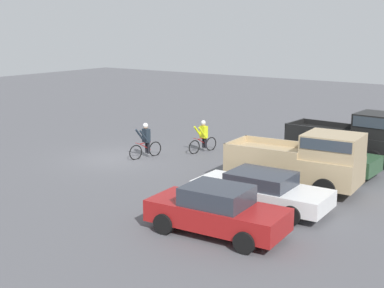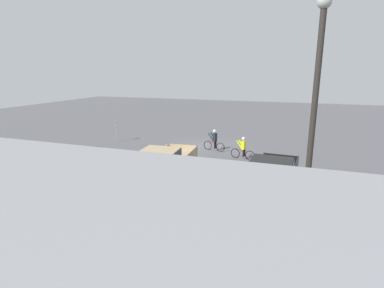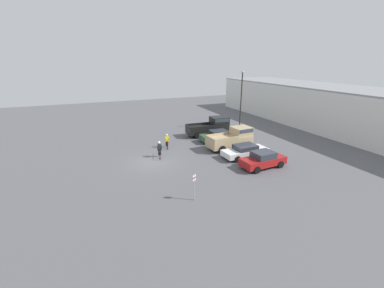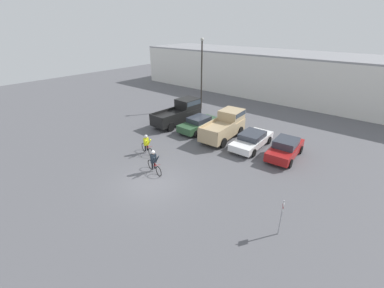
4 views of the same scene
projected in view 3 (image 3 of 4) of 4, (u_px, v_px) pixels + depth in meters
name	position (u px, v px, depth m)	size (l,w,h in m)	color
ground_plane	(153.00, 161.00, 24.65)	(80.00, 80.00, 0.00)	#56565B
warehouse_building	(352.00, 111.00, 33.70)	(48.68, 10.01, 5.77)	silver
pickup_truck_0	(212.00, 126.00, 32.93)	(2.37, 5.50, 2.32)	black
sedan_0	(219.00, 136.00, 30.49)	(2.03, 4.46, 1.36)	#2D5133
pickup_truck_1	(233.00, 138.00, 28.01)	(2.43, 5.14, 2.28)	tan
sedan_1	(245.00, 151.00, 25.58)	(2.13, 4.75, 1.28)	white
sedan_2	(263.00, 160.00, 23.11)	(2.11, 4.31, 1.49)	maroon
cyclist_0	(160.00, 149.00, 25.47)	(1.82, 0.57, 1.69)	black
cyclist_1	(167.00, 141.00, 28.27)	(1.78, 0.56, 1.62)	black
fire_lane_sign	(194.00, 184.00, 17.48)	(0.16, 0.28, 2.03)	#9E9EA3
lamppost	(241.00, 96.00, 34.85)	(0.36, 0.36, 7.94)	#2D2823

